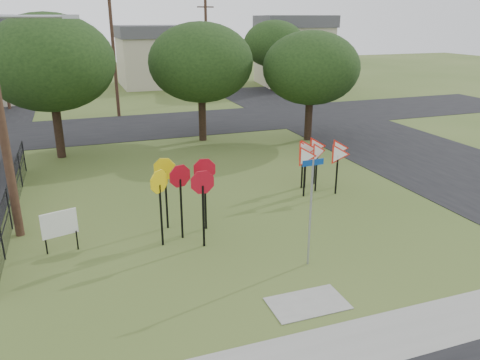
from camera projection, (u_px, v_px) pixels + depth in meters
name	position (u px, v px, depth m)	size (l,w,h in m)	color
ground	(271.00, 261.00, 14.17)	(140.00, 140.00, 0.00)	#3C521E
sidewalk	(345.00, 347.00, 10.43)	(30.00, 1.60, 0.02)	gray
street_right	(394.00, 146.00, 26.88)	(8.00, 50.00, 0.02)	black
street_far	(155.00, 125.00, 31.95)	(60.00, 8.00, 0.02)	black
curb_pad	(308.00, 303.00, 12.03)	(2.00, 1.20, 0.02)	gray
street_name_sign	(311.00, 207.00, 13.38)	(0.67, 0.07, 3.26)	#999DA2
stop_sign_cluster	(183.00, 184.00, 15.11)	(2.38, 1.96, 2.57)	black
yield_sign_cluster	(318.00, 153.00, 19.51)	(2.81, 1.65, 2.20)	black
info_board	(59.00, 225.00, 14.42)	(1.06, 0.34, 1.37)	black
far_pole_a	(114.00, 53.00, 33.37)	(1.40, 0.24, 9.00)	#442D1F
far_pole_b	(206.00, 50.00, 39.55)	(1.40, 0.24, 8.50)	#442D1F
far_pole_c	(0.00, 50.00, 36.16)	(1.40, 0.24, 9.00)	#442D1F
fence_run	(12.00, 197.00, 17.05)	(0.05, 11.55, 1.50)	black
house_mid	(158.00, 55.00, 49.98)	(8.40, 8.40, 6.20)	#BEB599
house_right	(293.00, 50.00, 50.71)	(8.30, 8.30, 7.20)	#BEB599
tree_near_left	(50.00, 63.00, 23.12)	(6.40, 6.40, 7.27)	black
tree_near_mid	(201.00, 63.00, 26.65)	(6.00, 6.00, 6.80)	black
tree_near_right	(311.00, 68.00, 26.89)	(5.60, 5.60, 6.33)	black
tree_far_right	(274.00, 44.00, 45.59)	(6.00, 6.00, 6.80)	black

